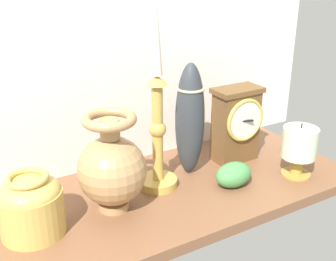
{
  "coord_description": "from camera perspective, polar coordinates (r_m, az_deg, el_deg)",
  "views": [
    {
      "loc": [
        -34.27,
        -70.51,
        47.72
      ],
      "look_at": [
        7.17,
        0.0,
        14.0
      ],
      "focal_mm": 45.62,
      "sensor_mm": 36.0,
      "label": 1
    }
  ],
  "objects": [
    {
      "name": "ground_plane",
      "position": [
        0.92,
        -3.89,
        -9.62
      ],
      "size": [
        100.0,
        36.0,
        2.4
      ],
      "primitive_type": "cube",
      "color": "brown"
    },
    {
      "name": "back_wall",
      "position": [
        0.97,
        -9.52,
        13.04
      ],
      "size": [
        120.0,
        2.0,
        65.0
      ],
      "primitive_type": "cube",
      "color": "white",
      "rests_on": "ground_plane"
    },
    {
      "name": "mantel_clock",
      "position": [
        1.05,
        9.14,
        0.92
      ],
      "size": [
        11.8,
        8.13,
        18.62
      ],
      "color": "brown",
      "rests_on": "ground_plane"
    },
    {
      "name": "candlestick_tall_left",
      "position": [
        0.9,
        -1.42,
        0.74
      ],
      "size": [
        8.6,
        8.6,
        42.25
      ],
      "color": "#BC9A46",
      "rests_on": "ground_plane"
    },
    {
      "name": "brass_vase_bulbous",
      "position": [
        0.84,
        -7.52,
        -4.88
      ],
      "size": [
        13.8,
        13.8,
        20.24
      ],
      "color": "tan",
      "rests_on": "ground_plane"
    },
    {
      "name": "brass_vase_jar",
      "position": [
        0.82,
        -17.89,
        -9.33
      ],
      "size": [
        11.85,
        11.85,
        11.92
      ],
      "color": "tan",
      "rests_on": "ground_plane"
    },
    {
      "name": "pillar_candle_front",
      "position": [
        1.02,
        17.11,
        -2.09
      ],
      "size": [
        8.01,
        8.01,
        12.92
      ],
      "color": "#B3903D",
      "rests_on": "ground_plane"
    },
    {
      "name": "tall_ceramic_vase",
      "position": [
        0.96,
        2.93,
        1.49
      ],
      "size": [
        6.66,
        6.66,
        26.39
      ],
      "color": "#2F343A",
      "rests_on": "ground_plane"
    },
    {
      "name": "ivy_sprig",
      "position": [
        0.96,
        8.74,
        -5.85
      ],
      "size": [
        8.72,
        6.1,
        5.54
      ],
      "color": "#478B4B",
      "rests_on": "ground_plane"
    }
  ]
}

